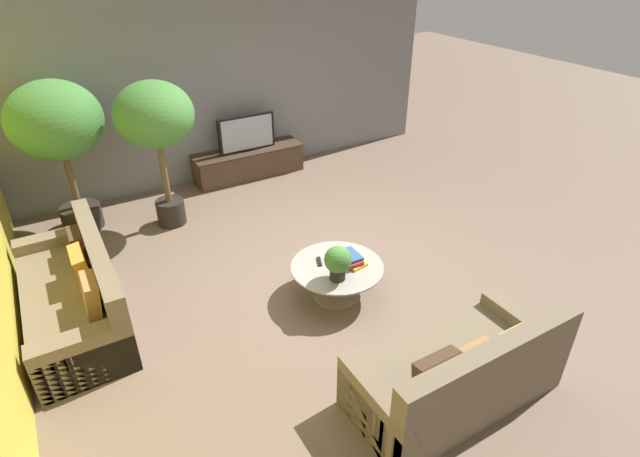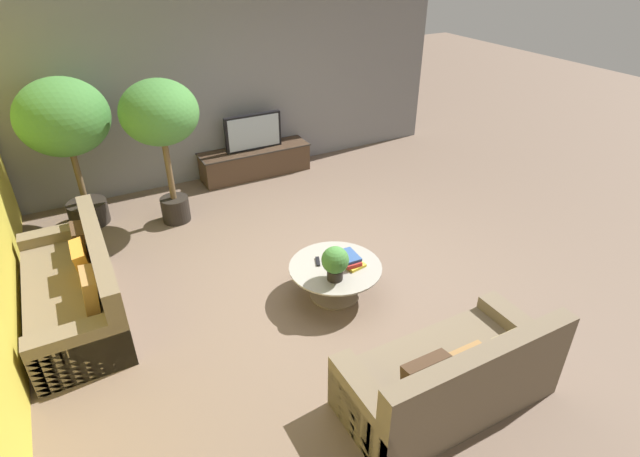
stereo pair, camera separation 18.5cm
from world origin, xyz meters
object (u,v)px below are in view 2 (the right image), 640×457
(media_console, at_px, (255,161))
(couch_near_entry, at_px, (450,378))
(potted_palm_tall, at_px, (65,124))
(potted_plant_tabletop, at_px, (335,262))
(television, at_px, (253,132))
(coffee_table, at_px, (335,275))
(potted_palm_corner, at_px, (160,119))
(couch_by_wall, at_px, (77,290))

(media_console, relative_size, couch_near_entry, 1.00)
(potted_palm_tall, relative_size, potted_plant_tabletop, 5.26)
(television, distance_m, couch_near_entry, 5.12)
(coffee_table, bearing_deg, potted_palm_corner, 114.09)
(television, relative_size, potted_palm_tall, 0.47)
(media_console, relative_size, potted_palm_tall, 0.91)
(television, distance_m, potted_plant_tabletop, 3.61)
(coffee_table, bearing_deg, media_console, 82.76)
(coffee_table, height_order, potted_plant_tabletop, potted_plant_tabletop)
(potted_palm_tall, xyz_separation_m, potted_palm_corner, (1.07, -0.50, 0.04))
(couch_near_entry, relative_size, potted_palm_tall, 0.91)
(television, relative_size, potted_palm_corner, 0.48)
(couch_near_entry, relative_size, potted_plant_tabletop, 4.79)
(potted_palm_corner, bearing_deg, media_console, 30.29)
(potted_palm_corner, bearing_deg, potted_palm_tall, 155.03)
(coffee_table, xyz_separation_m, potted_palm_tall, (-2.17, 2.98, 1.14))
(television, relative_size, coffee_table, 0.92)
(media_console, bearing_deg, television, -90.00)
(couch_near_entry, height_order, potted_palm_corner, potted_palm_corner)
(media_console, xyz_separation_m, potted_plant_tabletop, (-0.55, -3.57, 0.36))
(television, bearing_deg, coffee_table, -97.25)
(television, relative_size, couch_by_wall, 0.44)
(media_console, bearing_deg, potted_plant_tabletop, -98.69)
(potted_palm_tall, bearing_deg, potted_palm_corner, -24.97)
(couch_by_wall, height_order, potted_palm_tall, potted_palm_tall)
(television, xyz_separation_m, potted_plant_tabletop, (-0.55, -3.57, -0.13))
(media_console, relative_size, television, 1.95)
(media_console, bearing_deg, coffee_table, -97.24)
(media_console, height_order, couch_by_wall, couch_by_wall)
(coffee_table, distance_m, couch_near_entry, 1.72)
(potted_palm_tall, bearing_deg, potted_plant_tabletop, -57.00)
(coffee_table, distance_m, couch_by_wall, 2.68)
(potted_palm_tall, bearing_deg, television, 8.75)
(media_console, distance_m, coffee_table, 3.41)
(coffee_table, relative_size, potted_plant_tabletop, 2.66)
(couch_by_wall, height_order, couch_near_entry, same)
(media_console, height_order, potted_palm_tall, potted_palm_tall)
(television, bearing_deg, potted_palm_corner, -149.75)
(media_console, relative_size, couch_by_wall, 0.86)
(couch_by_wall, xyz_separation_m, potted_palm_tall, (0.31, 1.98, 1.11))
(television, relative_size, couch_near_entry, 0.51)
(potted_palm_tall, bearing_deg, coffee_table, -53.85)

